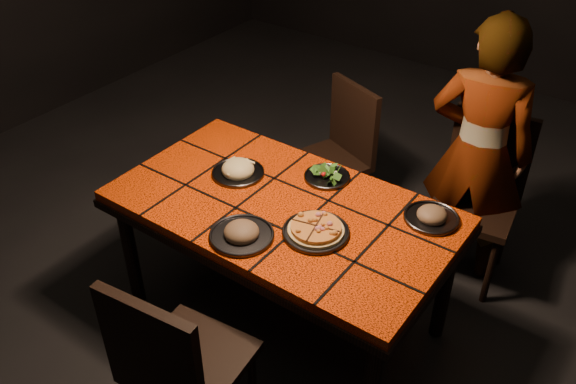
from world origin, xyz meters
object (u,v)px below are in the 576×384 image
Objects in this scene: chair_far_left at (339,148)px; plate_pizza at (316,230)px; chair_near at (175,363)px; plate_pasta at (238,170)px; dining_table at (283,218)px; chair_far_right at (480,187)px; diner at (478,153)px.

plate_pizza is (0.48, -1.00, 0.24)m from chair_far_left.
chair_near is 1.05m from plate_pasta.
dining_table is 1.69× the size of chair_far_right.
chair_far_right reaches higher than plate_pasta.
chair_near is at bearing -113.40° from chair_far_right.
chair_near is 3.21× the size of plate_pizza.
chair_far_right is 0.63× the size of diner.
dining_table is 0.95m from chair_far_left.
diner is 1.27m from plate_pasta.
chair_near is at bearing -64.78° from plate_pasta.
chair_near is at bearing 65.87° from diner.
diner is (0.47, 1.81, 0.21)m from chair_near.
plate_pizza is at bearing -15.76° from plate_pasta.
diner is (-0.04, -0.02, 0.21)m from chair_far_right.
plate_pasta reaches higher than dining_table.
chair_far_right is at bearing 43.39° from plate_pasta.
plate_pasta is (-0.09, -0.83, 0.25)m from chair_far_left.
chair_far_right reaches higher than plate_pizza.
chair_far_left reaches higher than plate_pizza.
chair_near is 1.89m from diner.
chair_far_left is at bearing 83.58° from plate_pasta.
chair_near reaches higher than chair_far_left.
chair_far_left reaches higher than dining_table.
chair_near reaches higher than plate_pasta.
chair_far_right is 3.62× the size of plate_pasta.
plate_pasta is at bearing 167.29° from dining_table.
diner is 5.09× the size of plate_pizza.
diner is (0.58, 0.96, 0.09)m from dining_table.
chair_far_left is 0.87m from plate_pasta.
dining_table is 1.77× the size of chair_far_left.
diner is (0.82, 0.05, 0.24)m from chair_far_left.
chair_far_right reaches higher than dining_table.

